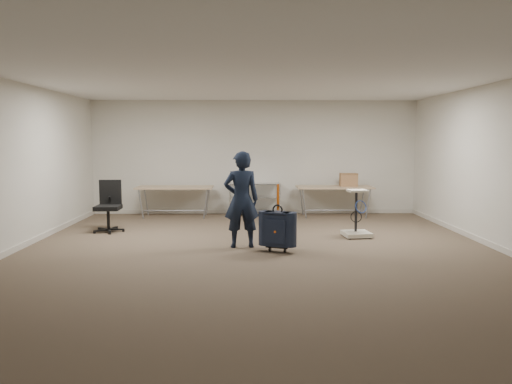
{
  "coord_description": "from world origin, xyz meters",
  "views": [
    {
      "loc": [
        -0.17,
        -7.87,
        1.84
      ],
      "look_at": [
        -0.03,
        0.3,
        0.98
      ],
      "focal_mm": 35.0,
      "sensor_mm": 36.0,
      "label": 1
    }
  ],
  "objects": [
    {
      "name": "ground",
      "position": [
        0.0,
        0.0,
        0.0
      ],
      "size": [
        9.0,
        9.0,
        0.0
      ],
      "primitive_type": "plane",
      "color": "#47382B",
      "rests_on": "ground"
    },
    {
      "name": "room_shell",
      "position": [
        0.0,
        1.38,
        0.05
      ],
      "size": [
        8.0,
        9.0,
        9.0
      ],
      "color": "beige",
      "rests_on": "ground"
    },
    {
      "name": "folding_table_left",
      "position": [
        -1.9,
        3.95,
        0.68
      ],
      "size": [
        1.8,
        0.75,
        0.73
      ],
      "color": "#957B5B",
      "rests_on": "ground"
    },
    {
      "name": "folding_table_right",
      "position": [
        1.9,
        3.95,
        0.68
      ],
      "size": [
        1.8,
        0.75,
        0.73
      ],
      "color": "#957B5B",
      "rests_on": "ground"
    },
    {
      "name": "wire_shelf",
      "position": [
        0.0,
        4.2,
        0.44
      ],
      "size": [
        1.22,
        0.47,
        0.8
      ],
      "color": "silver",
      "rests_on": "ground"
    },
    {
      "name": "person",
      "position": [
        -0.28,
        0.56,
        0.82
      ],
      "size": [
        0.65,
        0.47,
        1.65
      ],
      "primitive_type": "imported",
      "rotation": [
        0.0,
        0.0,
        3.27
      ],
      "color": "black",
      "rests_on": "ground"
    },
    {
      "name": "suitcase",
      "position": [
        0.32,
        0.17,
        0.38
      ],
      "size": [
        0.47,
        0.37,
        1.12
      ],
      "color": "black",
      "rests_on": "ground"
    },
    {
      "name": "office_chair",
      "position": [
        -2.96,
        2.08,
        0.31
      ],
      "size": [
        0.62,
        0.62,
        1.03
      ],
      "color": "black",
      "rests_on": "ground"
    },
    {
      "name": "equipment_cart",
      "position": [
        1.9,
        1.43,
        0.24
      ],
      "size": [
        0.54,
        0.54,
        0.9
      ],
      "color": "beige",
      "rests_on": "ground"
    },
    {
      "name": "cardboard_box",
      "position": [
        2.25,
        4.02,
        0.88
      ],
      "size": [
        0.42,
        0.33,
        0.31
      ],
      "primitive_type": "cube",
      "rotation": [
        0.0,
        0.0,
        -0.05
      ],
      "color": "olive",
      "rests_on": "folding_table_right"
    }
  ]
}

